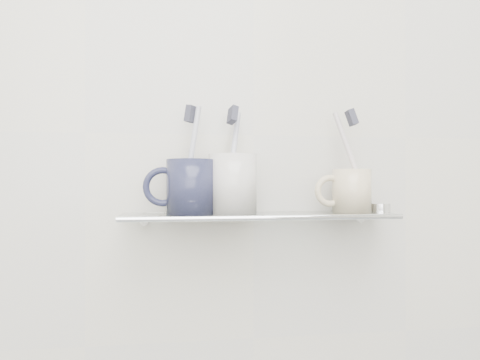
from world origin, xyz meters
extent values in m
plane|color=beige|center=(0.00, 1.10, 1.25)|extent=(2.50, 0.00, 2.50)
cube|color=silver|center=(0.00, 1.04, 1.10)|extent=(0.50, 0.12, 0.01)
cylinder|color=silver|center=(0.00, 0.98, 1.10)|extent=(0.50, 0.01, 0.01)
cylinder|color=silver|center=(-0.21, 1.09, 1.09)|extent=(0.02, 0.03, 0.02)
cylinder|color=silver|center=(0.21, 1.09, 1.09)|extent=(0.02, 0.03, 0.02)
cylinder|color=black|center=(-0.13, 1.04, 1.15)|extent=(0.11, 0.11, 0.10)
torus|color=black|center=(-0.18, 1.04, 1.15)|extent=(0.07, 0.01, 0.07)
cylinder|color=silver|center=(-0.13, 1.04, 1.20)|extent=(0.04, 0.02, 0.19)
cube|color=#323340|center=(-0.13, 1.04, 1.28)|extent=(0.03, 0.03, 0.03)
cylinder|color=silver|center=(-0.05, 1.04, 1.15)|extent=(0.10, 0.10, 0.11)
torus|color=silver|center=(-0.10, 1.04, 1.15)|extent=(0.08, 0.01, 0.08)
cylinder|color=#A6A5BD|center=(-0.05, 1.04, 1.20)|extent=(0.04, 0.07, 0.18)
cube|color=#323340|center=(-0.05, 1.04, 1.28)|extent=(0.02, 0.03, 0.04)
cylinder|color=beige|center=(0.18, 1.04, 1.14)|extent=(0.10, 0.10, 0.08)
torus|color=beige|center=(0.14, 1.04, 1.14)|extent=(0.06, 0.01, 0.06)
cylinder|color=beige|center=(0.18, 1.04, 1.20)|extent=(0.07, 0.03, 0.18)
cube|color=#323340|center=(0.18, 1.04, 1.28)|extent=(0.02, 0.02, 0.03)
cylinder|color=silver|center=(0.24, 1.04, 1.11)|extent=(0.04, 0.04, 0.02)
camera|label=1|loc=(-0.16, 0.19, 1.16)|focal=35.00mm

